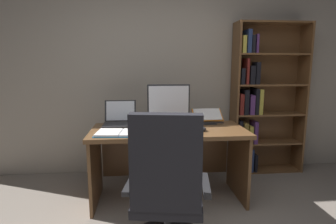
# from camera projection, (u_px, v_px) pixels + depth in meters

# --- Properties ---
(wall_back) EXTENTS (5.30, 0.12, 2.60)m
(wall_back) POSITION_uv_depth(u_px,v_px,m) (166.00, 72.00, 3.48)
(wall_back) COLOR #A89E8E
(wall_back) RESTS_ON ground
(desk) EXTENTS (1.54, 0.69, 0.75)m
(desk) POSITION_uv_depth(u_px,v_px,m) (168.00, 147.00, 2.82)
(desk) COLOR brown
(desk) RESTS_ON ground
(bookshelf) EXTENTS (0.92, 0.28, 1.90)m
(bookshelf) POSITION_uv_depth(u_px,v_px,m) (259.00, 103.00, 3.46)
(bookshelf) COLOR brown
(bookshelf) RESTS_ON ground
(office_chair) EXTENTS (0.66, 0.60, 1.08)m
(office_chair) POSITION_uv_depth(u_px,v_px,m) (167.00, 197.00, 1.93)
(office_chair) COLOR #232326
(office_chair) RESTS_ON ground
(monitor) EXTENTS (0.45, 0.16, 0.43)m
(monitor) POSITION_uv_depth(u_px,v_px,m) (169.00, 105.00, 2.89)
(monitor) COLOR #232326
(monitor) RESTS_ON desk
(laptop) EXTENTS (0.34, 0.32, 0.25)m
(laptop) POSITION_uv_depth(u_px,v_px,m) (120.00, 120.00, 2.88)
(laptop) COLOR #232326
(laptop) RESTS_ON desk
(keyboard) EXTENTS (0.42, 0.15, 0.02)m
(keyboard) POSITION_uv_depth(u_px,v_px,m) (172.00, 130.00, 2.60)
(keyboard) COLOR #232326
(keyboard) RESTS_ON desk
(computer_mouse) EXTENTS (0.06, 0.10, 0.04)m
(computer_mouse) POSITION_uv_depth(u_px,v_px,m) (203.00, 129.00, 2.63)
(computer_mouse) COLOR #232326
(computer_mouse) RESTS_ON desk
(reading_stand_with_book) EXTENTS (0.33, 0.24, 0.14)m
(reading_stand_with_book) POSITION_uv_depth(u_px,v_px,m) (208.00, 116.00, 3.01)
(reading_stand_with_book) COLOR #232326
(reading_stand_with_book) RESTS_ON desk
(open_binder) EXTENTS (0.48, 0.33, 0.02)m
(open_binder) POSITION_uv_depth(u_px,v_px,m) (121.00, 133.00, 2.51)
(open_binder) COLOR #2D84C6
(open_binder) RESTS_ON desk
(notepad) EXTENTS (0.15, 0.21, 0.01)m
(notepad) POSITION_uv_depth(u_px,v_px,m) (146.00, 128.00, 2.74)
(notepad) COLOR white
(notepad) RESTS_ON desk
(pen) EXTENTS (0.14, 0.05, 0.01)m
(pen) POSITION_uv_depth(u_px,v_px,m) (148.00, 127.00, 2.74)
(pen) COLOR black
(pen) RESTS_ON notepad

